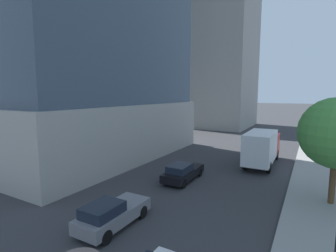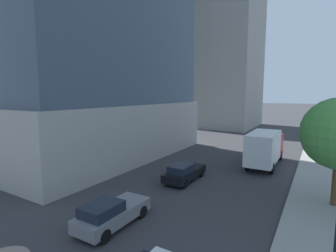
{
  "view_description": "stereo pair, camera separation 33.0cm",
  "coord_description": "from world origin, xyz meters",
  "px_view_note": "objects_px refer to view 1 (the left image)",
  "views": [
    {
      "loc": [
        6.15,
        2.89,
        6.87
      ],
      "look_at": [
        -0.9,
        15.41,
        5.04
      ],
      "focal_mm": 27.46,
      "sensor_mm": 36.0,
      "label": 1
    },
    {
      "loc": [
        6.44,
        3.05,
        6.87
      ],
      "look_at": [
        -0.9,
        15.41,
        5.04
      ],
      "focal_mm": 27.46,
      "sensor_mm": 36.0,
      "label": 2
    }
  ],
  "objects_px": {
    "construction_building": "(222,35)",
    "car_gray": "(112,214)",
    "car_black": "(183,172)",
    "box_truck": "(262,146)"
  },
  "relations": [
    {
      "from": "construction_building",
      "to": "car_gray",
      "type": "height_order",
      "value": "construction_building"
    },
    {
      "from": "construction_building",
      "to": "car_black",
      "type": "bearing_deg",
      "value": -76.34
    },
    {
      "from": "car_gray",
      "to": "car_black",
      "type": "bearing_deg",
      "value": 90.0
    },
    {
      "from": "car_black",
      "to": "construction_building",
      "type": "bearing_deg",
      "value": 103.66
    },
    {
      "from": "car_black",
      "to": "box_truck",
      "type": "bearing_deg",
      "value": 59.09
    },
    {
      "from": "construction_building",
      "to": "car_gray",
      "type": "relative_size",
      "value": 10.3
    },
    {
      "from": "construction_building",
      "to": "car_black",
      "type": "xyz_separation_m",
      "value": [
        8.56,
        -35.25,
        -18.13
      ]
    },
    {
      "from": "car_black",
      "to": "car_gray",
      "type": "bearing_deg",
      "value": -90.0
    },
    {
      "from": "car_gray",
      "to": "box_truck",
      "type": "xyz_separation_m",
      "value": [
        4.64,
        15.98,
        1.11
      ]
    },
    {
      "from": "car_black",
      "to": "box_truck",
      "type": "distance_m",
      "value": 9.1
    }
  ]
}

